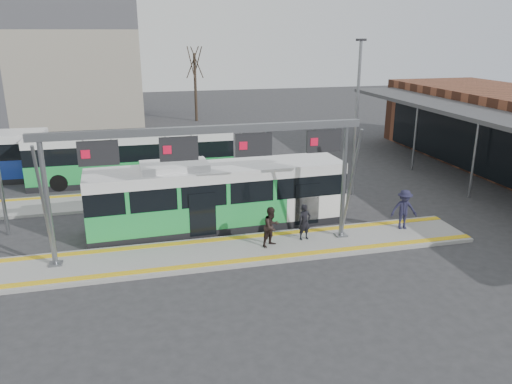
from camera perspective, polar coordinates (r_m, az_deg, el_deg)
ground at (r=21.00m, az=-4.04°, el=-7.07°), size 120.00×120.00×0.00m
platform_main at (r=20.96m, az=-4.05°, el=-6.88°), size 22.00×3.00×0.15m
platform_second at (r=28.19m, az=-14.99°, el=-0.86°), size 20.00×3.00×0.15m
tactile_main at (r=20.93m, az=-4.05°, el=-6.67°), size 22.00×2.65×0.02m
tactile_second at (r=29.25m, az=-15.00°, el=-0.00°), size 20.00×0.35×0.02m
gantry at (r=19.77m, az=-5.44°, el=4.52°), size 13.00×1.68×5.20m
apartment_block at (r=55.83m, az=-26.39°, el=16.52°), size 24.50×12.50×18.40m
hero_bus at (r=23.35m, az=-4.40°, el=-0.51°), size 11.95×2.96×3.26m
bg_bus_green at (r=31.49m, az=-13.91°, el=3.87°), size 12.12×2.74×3.02m
passenger_a at (r=21.81m, az=5.58°, el=-3.43°), size 0.65×0.49×1.59m
passenger_b at (r=21.04m, az=1.79°, el=-3.97°), size 1.05×0.99×1.72m
passenger_c at (r=23.80m, az=16.55°, el=-1.92°), size 1.32×0.93×1.86m
tree_left at (r=50.57m, az=-15.49°, el=13.33°), size 1.40×1.40×7.07m
tree_mid at (r=51.88m, az=-7.04°, el=14.44°), size 1.40×1.40×7.69m
lamp_east at (r=27.84m, az=11.42°, el=8.54°), size 0.50×0.25×8.49m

